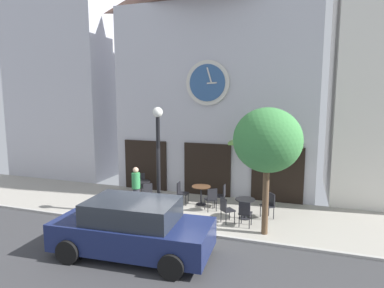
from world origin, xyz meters
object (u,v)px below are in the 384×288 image
cafe_table_rightmost (201,191)px  cafe_table_near_curb (245,205)px  cafe_chair_mid_row (245,212)px  pedestrian_green (136,188)px  street_lamp (158,162)px  cafe_chair_curbside (226,208)px  cafe_chair_near_lamp (211,198)px  cafe_chair_facing_street (269,204)px  cafe_chair_outer (141,182)px  cafe_table_center_right (142,186)px  cafe_chair_right_end (222,194)px  street_tree (267,141)px  cafe_chair_left_end (181,191)px  parked_car_navy (133,228)px  cafe_chair_facing_wall (147,192)px

cafe_table_rightmost → cafe_table_near_curb: cafe_table_rightmost is taller
cafe_chair_mid_row → pedestrian_green: 4.26m
street_lamp → cafe_chair_curbside: street_lamp is taller
street_lamp → cafe_chair_near_lamp: street_lamp is taller
cafe_chair_facing_street → cafe_chair_near_lamp: (-2.15, -0.00, 0.00)m
cafe_table_rightmost → cafe_table_near_curb: (1.93, -0.95, -0.05)m
cafe_chair_outer → pedestrian_green: size_ratio=0.54×
cafe_table_center_right → cafe_chair_facing_street: bearing=-5.4°
cafe_chair_curbside → cafe_chair_facing_street: bearing=35.6°
cafe_chair_outer → cafe_chair_near_lamp: (3.61, -1.23, 0.00)m
cafe_table_center_right → cafe_chair_curbside: (3.97, -1.48, -0.02)m
cafe_chair_mid_row → cafe_chair_curbside: same height
cafe_chair_curbside → street_lamp: bearing=-177.0°
cafe_table_center_right → cafe_chair_facing_street: (5.34, -0.50, -0.02)m
cafe_chair_right_end → pedestrian_green: bearing=-156.3°
street_tree → cafe_chair_left_end: (-3.54, 1.87, -2.45)m
cafe_chair_curbside → street_tree: bearing=-18.9°
parked_car_navy → cafe_chair_near_lamp: bearing=74.4°
parked_car_navy → cafe_chair_facing_wall: bearing=111.3°
cafe_table_rightmost → cafe_chair_facing_street: (2.74, -0.61, -0.03)m
cafe_table_center_right → cafe_table_rightmost: (2.60, 0.11, 0.01)m
cafe_chair_facing_wall → cafe_chair_right_end: 2.98m
street_tree → cafe_chair_near_lamp: bearing=146.1°
cafe_chair_outer → cafe_chair_curbside: bearing=-26.6°
street_lamp → cafe_chair_facing_wall: bearing=134.8°
cafe_table_near_curb → cafe_chair_facing_wall: size_ratio=0.80×
cafe_table_rightmost → cafe_table_near_curb: bearing=-26.2°
street_lamp → cafe_table_center_right: street_lamp is taller
cafe_chair_outer → cafe_chair_near_lamp: 3.82m
cafe_chair_left_end → cafe_chair_curbside: 2.58m
cafe_chair_outer → cafe_chair_facing_street: (5.76, -1.22, 0.00)m
cafe_chair_mid_row → cafe_chair_right_end: 2.07m
parked_car_navy → cafe_table_near_curb: bearing=56.2°
cafe_chair_near_lamp → cafe_table_center_right: bearing=171.0°
cafe_table_center_right → cafe_chair_outer: bearing=120.3°
cafe_chair_outer → cafe_chair_facing_wall: 1.67m
cafe_chair_facing_street → cafe_chair_curbside: bearing=-144.4°
cafe_table_near_curb → cafe_chair_near_lamp: 1.38m
pedestrian_green → street_tree: bearing=-8.0°
cafe_table_rightmost → cafe_chair_outer: size_ratio=0.85×
street_tree → cafe_chair_near_lamp: street_tree is taller
cafe_chair_mid_row → parked_car_navy: size_ratio=0.20×
street_tree → cafe_chair_left_end: street_tree is taller
cafe_table_center_right → pedestrian_green: (0.42, -1.26, 0.31)m
street_tree → cafe_table_center_right: 6.18m
cafe_chair_mid_row → cafe_chair_right_end: (-1.20, 1.69, 0.00)m
cafe_chair_outer → cafe_chair_left_end: bearing=-19.7°
cafe_chair_facing_street → pedestrian_green: size_ratio=0.54×
cafe_chair_outer → pedestrian_green: 2.18m
street_lamp → cafe_chair_facing_street: size_ratio=4.40×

